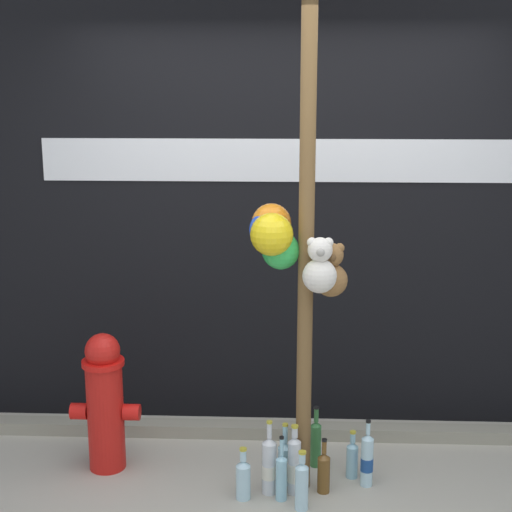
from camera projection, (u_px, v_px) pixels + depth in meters
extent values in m
cube|color=black|center=(286.00, 177.00, 4.69)|extent=(10.00, 0.20, 3.13)
cube|color=silver|center=(424.00, 161.00, 4.53)|extent=(4.62, 0.01, 0.26)
cube|color=gray|center=(284.00, 431.00, 4.68)|extent=(8.00, 0.12, 0.08)
cylinder|color=brown|center=(307.00, 219.00, 3.79)|extent=(0.08, 0.08, 2.95)
sphere|color=green|center=(281.00, 251.00, 3.84)|extent=(0.19, 0.19, 0.19)
sphere|color=blue|center=(269.00, 230.00, 3.86)|extent=(0.21, 0.21, 0.21)
sphere|color=orange|center=(271.00, 223.00, 3.87)|extent=(0.20, 0.20, 0.20)
sphere|color=yellow|center=(272.00, 234.00, 3.76)|extent=(0.22, 0.22, 0.22)
sphere|color=brown|center=(331.00, 280.00, 3.83)|extent=(0.17, 0.17, 0.17)
sphere|color=brown|center=(332.00, 255.00, 3.80)|extent=(0.12, 0.12, 0.12)
sphere|color=brown|center=(324.00, 248.00, 3.79)|extent=(0.05, 0.05, 0.05)
sphere|color=brown|center=(340.00, 248.00, 3.79)|extent=(0.05, 0.05, 0.05)
sphere|color=brown|center=(332.00, 257.00, 3.75)|extent=(0.04, 0.04, 0.04)
sphere|color=silver|center=(320.00, 276.00, 3.74)|extent=(0.17, 0.17, 0.17)
sphere|color=silver|center=(320.00, 250.00, 3.71)|extent=(0.12, 0.12, 0.12)
sphere|color=silver|center=(312.00, 242.00, 3.70)|extent=(0.05, 0.05, 0.05)
sphere|color=silver|center=(328.00, 243.00, 3.70)|extent=(0.05, 0.05, 0.05)
sphere|color=#9D9992|center=(321.00, 252.00, 3.65)|extent=(0.04, 0.04, 0.04)
cylinder|color=red|center=(106.00, 417.00, 4.26)|extent=(0.21, 0.21, 0.62)
cylinder|color=red|center=(103.00, 363.00, 4.18)|extent=(0.24, 0.24, 0.03)
sphere|color=red|center=(102.00, 351.00, 4.17)|extent=(0.19, 0.19, 0.19)
cylinder|color=red|center=(79.00, 411.00, 4.26)|extent=(0.09, 0.09, 0.09)
cylinder|color=red|center=(132.00, 412.00, 4.24)|extent=(0.09, 0.09, 0.09)
cylinder|color=brown|center=(324.00, 475.00, 4.05)|extent=(0.07, 0.07, 0.20)
cone|color=brown|center=(324.00, 456.00, 4.02)|extent=(0.07, 0.07, 0.03)
cylinder|color=brown|center=(324.00, 447.00, 4.01)|extent=(0.03, 0.03, 0.07)
cylinder|color=black|center=(324.00, 440.00, 4.00)|extent=(0.03, 0.03, 0.01)
cylinder|color=#B2DBEA|center=(243.00, 482.00, 3.98)|extent=(0.08, 0.08, 0.19)
cone|color=#B2DBEA|center=(243.00, 463.00, 3.96)|extent=(0.08, 0.08, 0.03)
cylinder|color=#B2DBEA|center=(243.00, 455.00, 3.95)|extent=(0.03, 0.03, 0.06)
cylinder|color=gold|center=(243.00, 449.00, 3.94)|extent=(0.04, 0.04, 0.01)
cylinder|color=silver|center=(294.00, 468.00, 4.02)|extent=(0.07, 0.07, 0.30)
cone|color=silver|center=(295.00, 440.00, 3.99)|extent=(0.07, 0.07, 0.03)
cylinder|color=silver|center=(295.00, 432.00, 3.98)|extent=(0.03, 0.03, 0.06)
cylinder|color=silver|center=(294.00, 472.00, 4.03)|extent=(0.07, 0.07, 0.11)
cylinder|color=gold|center=(295.00, 426.00, 3.97)|extent=(0.04, 0.04, 0.01)
cylinder|color=#93CCE0|center=(281.00, 480.00, 3.97)|extent=(0.06, 0.06, 0.23)
cone|color=#93CCE0|center=(282.00, 458.00, 3.94)|extent=(0.06, 0.06, 0.02)
cylinder|color=#93CCE0|center=(282.00, 447.00, 3.92)|extent=(0.02, 0.02, 0.09)
cylinder|color=black|center=(282.00, 438.00, 3.91)|extent=(0.02, 0.02, 0.01)
cylinder|color=#93CCE0|center=(285.00, 466.00, 4.13)|extent=(0.08, 0.08, 0.21)
cone|color=#93CCE0|center=(285.00, 445.00, 4.10)|extent=(0.08, 0.08, 0.03)
cylinder|color=#93CCE0|center=(285.00, 434.00, 4.09)|extent=(0.03, 0.03, 0.10)
cylinder|color=silver|center=(285.00, 464.00, 4.13)|extent=(0.08, 0.08, 0.07)
cylinder|color=gold|center=(285.00, 425.00, 4.07)|extent=(0.03, 0.03, 0.01)
cylinder|color=silver|center=(269.00, 468.00, 4.03)|extent=(0.08, 0.08, 0.29)
cone|color=silver|center=(269.00, 441.00, 3.99)|extent=(0.08, 0.08, 0.03)
cylinder|color=silver|center=(269.00, 431.00, 3.98)|extent=(0.03, 0.03, 0.08)
cylinder|color=silver|center=(269.00, 471.00, 4.03)|extent=(0.08, 0.08, 0.08)
cylinder|color=gold|center=(269.00, 422.00, 3.96)|extent=(0.03, 0.03, 0.01)
cylinder|color=#337038|center=(316.00, 446.00, 4.31)|extent=(0.06, 0.06, 0.25)
cone|color=#337038|center=(316.00, 424.00, 4.28)|extent=(0.06, 0.06, 0.02)
cylinder|color=#337038|center=(316.00, 415.00, 4.27)|extent=(0.03, 0.03, 0.08)
cylinder|color=black|center=(316.00, 408.00, 4.26)|extent=(0.03, 0.03, 0.01)
cylinder|color=#93CCE0|center=(352.00, 462.00, 4.20)|extent=(0.06, 0.06, 0.18)
cone|color=#93CCE0|center=(353.00, 445.00, 4.17)|extent=(0.06, 0.06, 0.03)
cylinder|color=#93CCE0|center=(353.00, 438.00, 4.16)|extent=(0.03, 0.03, 0.06)
cylinder|color=gold|center=(353.00, 432.00, 4.16)|extent=(0.03, 0.03, 0.01)
cylinder|color=#B2DBEA|center=(367.00, 462.00, 4.10)|extent=(0.07, 0.07, 0.27)
cone|color=#B2DBEA|center=(368.00, 437.00, 4.07)|extent=(0.07, 0.07, 0.03)
cylinder|color=#B2DBEA|center=(368.00, 428.00, 4.06)|extent=(0.02, 0.02, 0.07)
cylinder|color=#1E478C|center=(367.00, 464.00, 4.11)|extent=(0.07, 0.07, 0.08)
cylinder|color=black|center=(368.00, 421.00, 4.05)|extent=(0.03, 0.03, 0.01)
cylinder|color=#B2DBEA|center=(302.00, 488.00, 3.88)|extent=(0.07, 0.07, 0.23)
cone|color=#B2DBEA|center=(302.00, 465.00, 3.85)|extent=(0.07, 0.07, 0.03)
cylinder|color=#B2DBEA|center=(302.00, 458.00, 3.84)|extent=(0.03, 0.03, 0.05)
cylinder|color=gold|center=(302.00, 452.00, 3.83)|extent=(0.04, 0.04, 0.01)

